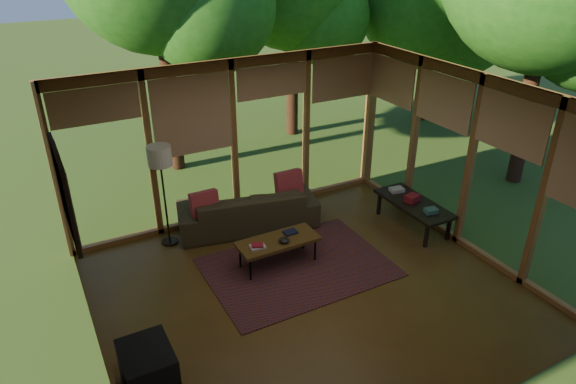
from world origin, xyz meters
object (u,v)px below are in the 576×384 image
sofa (248,209)px  television (149,371)px  floor_lamp (160,162)px  coffee_table (278,242)px  side_console (414,205)px

sofa → television: bearing=64.9°
floor_lamp → coffee_table: (1.25, -1.35, -1.01)m
television → sofa: bearing=53.2°
floor_lamp → coffee_table: floor_lamp is taller
sofa → floor_lamp: 1.70m
floor_lamp → television: bearing=-108.3°
coffee_table → side_console: size_ratio=0.86×
coffee_table → television: bearing=-139.4°
coffee_table → side_console: 2.48m
television → side_console: television is taller
sofa → coffee_table: sofa is taller
sofa → television: size_ratio=4.13×
floor_lamp → coffee_table: size_ratio=1.38×
television → side_console: bearing=21.9°
side_console → sofa: bearing=151.7°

